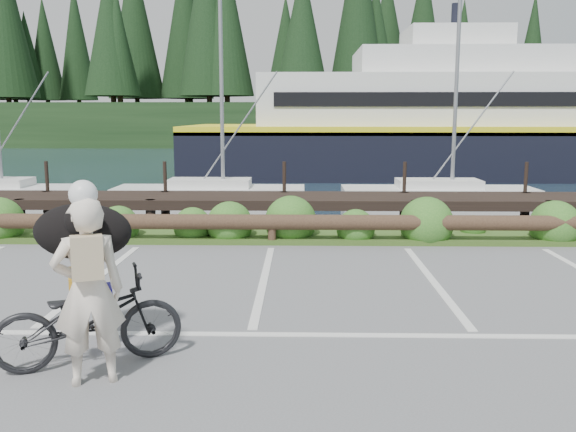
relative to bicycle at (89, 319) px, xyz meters
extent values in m
plane|color=#5D5D60|center=(1.56, 1.30, -0.49)|extent=(72.00, 72.00, 0.00)
plane|color=#162736|center=(1.56, 49.30, -1.69)|extent=(160.00, 160.00, 0.00)
cube|color=#3D5B21|center=(1.56, 6.60, -0.44)|extent=(34.00, 1.60, 0.10)
imported|color=black|center=(0.00, 0.00, 0.00)|extent=(1.96, 1.28, 0.97)
imported|color=silver|center=(0.16, -0.40, 0.41)|extent=(0.76, 0.64, 1.79)
ellipsoid|color=black|center=(-0.22, 0.55, 0.79)|extent=(0.87, 1.18, 0.61)
camera|label=1|loc=(2.14, -5.83, 2.03)|focal=38.00mm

